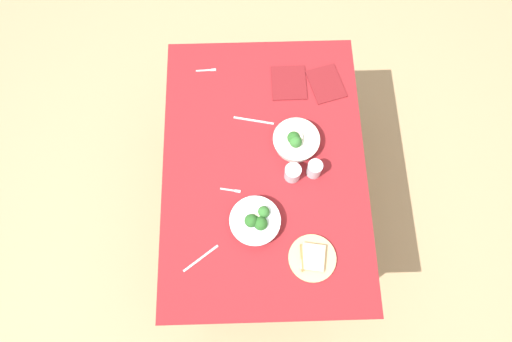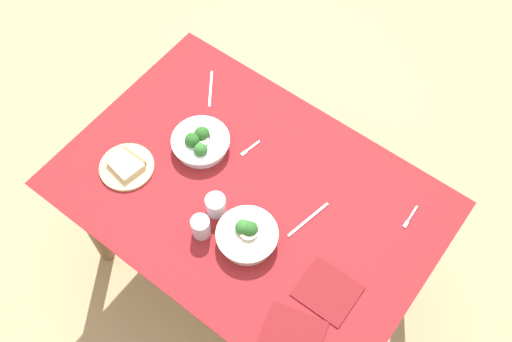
% 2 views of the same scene
% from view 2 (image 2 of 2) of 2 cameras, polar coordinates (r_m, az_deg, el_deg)
% --- Properties ---
extents(ground_plane, '(6.00, 6.00, 0.00)m').
position_cam_2_polar(ground_plane, '(2.93, -0.56, -9.15)').
color(ground_plane, tan).
extents(dining_table, '(1.42, 0.97, 0.76)m').
position_cam_2_polar(dining_table, '(2.34, -0.70, -3.45)').
color(dining_table, maroon).
rests_on(dining_table, ground_plane).
extents(broccoli_bowl_far, '(0.22, 0.22, 0.10)m').
position_cam_2_polar(broccoli_bowl_far, '(2.12, -0.87, -6.22)').
color(broccoli_bowl_far, silver).
rests_on(broccoli_bowl_far, dining_table).
extents(broccoli_bowl_near, '(0.23, 0.23, 0.10)m').
position_cam_2_polar(broccoli_bowl_near, '(2.32, -5.40, 2.80)').
color(broccoli_bowl_near, white).
rests_on(broccoli_bowl_near, dining_table).
extents(bread_side_plate, '(0.21, 0.21, 0.04)m').
position_cam_2_polar(bread_side_plate, '(2.33, -12.38, 0.49)').
color(bread_side_plate, '#D6B27A').
rests_on(bread_side_plate, dining_table).
extents(water_glass_center, '(0.07, 0.07, 0.09)m').
position_cam_2_polar(water_glass_center, '(2.13, -5.35, -5.40)').
color(water_glass_center, silver).
rests_on(water_glass_center, dining_table).
extents(water_glass_side, '(0.08, 0.08, 0.08)m').
position_cam_2_polar(water_glass_side, '(2.17, -3.90, -3.31)').
color(water_glass_side, silver).
rests_on(water_glass_side, dining_table).
extents(fork_by_far_bowl, '(0.02, 0.11, 0.00)m').
position_cam_2_polar(fork_by_far_bowl, '(2.26, 14.65, -4.39)').
color(fork_by_far_bowl, '#B7B7BC').
rests_on(fork_by_far_bowl, dining_table).
extents(fork_by_near_bowl, '(0.03, 0.10, 0.00)m').
position_cam_2_polar(fork_by_near_bowl, '(2.33, -0.63, 2.15)').
color(fork_by_near_bowl, '#B7B7BC').
rests_on(fork_by_near_bowl, dining_table).
extents(table_knife_left, '(0.12, 0.16, 0.00)m').
position_cam_2_polar(table_knife_left, '(2.51, -4.41, 7.94)').
color(table_knife_left, '#B7B7BC').
rests_on(table_knife_left, dining_table).
extents(table_knife_right, '(0.05, 0.20, 0.00)m').
position_cam_2_polar(table_knife_right, '(2.19, 5.06, -4.70)').
color(table_knife_right, '#B7B7BC').
rests_on(table_knife_right, dining_table).
extents(napkin_folded_upper, '(0.20, 0.18, 0.01)m').
position_cam_2_polar(napkin_folded_upper, '(2.09, 6.93, -11.47)').
color(napkin_folded_upper, maroon).
rests_on(napkin_folded_upper, dining_table).
extents(napkin_folded_lower, '(0.24, 0.21, 0.01)m').
position_cam_2_polar(napkin_folded_lower, '(2.04, 3.61, -15.38)').
color(napkin_folded_lower, maroon).
rests_on(napkin_folded_lower, dining_table).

